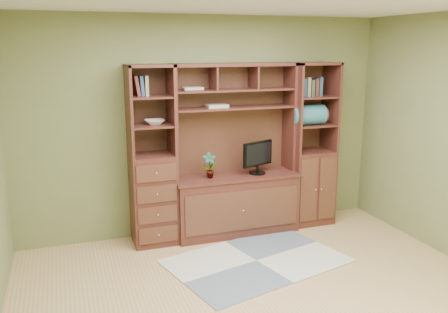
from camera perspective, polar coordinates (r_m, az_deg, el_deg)
name	(u,v)px	position (r m, az deg, el deg)	size (l,w,h in m)	color
room	(277,164)	(3.91, 6.34, -0.87)	(4.60, 4.10, 2.64)	tan
center_hutch	(236,151)	(5.64, 1.46, 0.68)	(1.54, 0.53, 2.05)	#492019
left_tower	(152,156)	(5.41, -8.65, 0.01)	(0.50, 0.45, 2.05)	#492019
right_tower	(311,145)	(6.10, 10.38, 1.42)	(0.55, 0.45, 2.05)	#492019
rug	(256,261)	(5.19, 3.92, -12.41)	(1.78, 1.19, 0.01)	#979C9D
monitor	(258,152)	(5.71, 4.08, 0.59)	(0.45, 0.20, 0.55)	black
orchid	(210,165)	(5.53, -1.74, -1.09)	(0.16, 0.11, 0.31)	brown
magazines	(217,106)	(5.56, -0.87, 6.10)	(0.24, 0.18, 0.04)	#B2A697
bowl	(154,122)	(5.35, -8.37, 4.13)	(0.22, 0.22, 0.05)	white
blanket_teal	(307,115)	(5.95, 9.99, 4.94)	(0.43, 0.25, 0.25)	#2D6B77
blanket_red	(319,115)	(6.18, 11.35, 4.92)	(0.34, 0.19, 0.19)	brown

